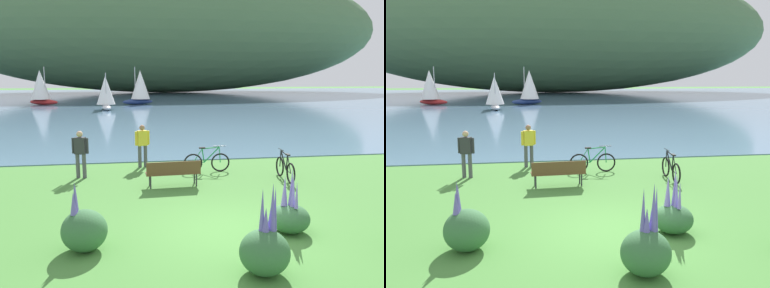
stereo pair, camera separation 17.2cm
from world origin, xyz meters
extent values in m
plane|color=#478438|center=(0.00, 0.00, 0.00)|extent=(200.00, 200.00, 0.00)
cube|color=#5B7F9E|center=(0.00, 47.83, 0.02)|extent=(180.00, 80.00, 0.04)
ellipsoid|color=#4C7047|center=(4.67, 71.14, 12.46)|extent=(86.66, 28.00, 24.84)
cube|color=brown|center=(-0.87, 4.03, 0.45)|extent=(1.82, 0.56, 0.05)
cube|color=brown|center=(-0.86, 3.82, 0.68)|extent=(1.80, 0.12, 0.40)
cylinder|color=#2D2D33|center=(-1.64, 4.16, 0.23)|extent=(0.05, 0.05, 0.45)
cylinder|color=#2D2D33|center=(-0.11, 4.23, 0.23)|extent=(0.05, 0.05, 0.45)
cylinder|color=#2D2D33|center=(-1.63, 3.82, 0.23)|extent=(0.05, 0.05, 0.45)
cylinder|color=#2D2D33|center=(-0.10, 3.89, 0.23)|extent=(0.05, 0.05, 0.45)
torus|color=black|center=(3.14, 4.74, 0.36)|extent=(0.07, 0.72, 0.72)
torus|color=black|center=(3.13, 3.69, 0.36)|extent=(0.07, 0.72, 0.72)
cylinder|color=black|center=(3.14, 4.41, 0.67)|extent=(0.05, 0.61, 0.61)
cylinder|color=black|center=(3.14, 4.37, 0.94)|extent=(0.05, 0.66, 0.09)
cylinder|color=black|center=(3.14, 4.08, 0.65)|extent=(0.05, 0.12, 0.54)
cylinder|color=black|center=(3.13, 3.91, 0.37)|extent=(0.04, 0.43, 0.05)
cylinder|color=black|center=(3.13, 3.87, 0.64)|extent=(0.03, 0.37, 0.56)
cylinder|color=black|center=(3.14, 4.72, 0.66)|extent=(0.04, 0.09, 0.60)
cube|color=black|center=(3.14, 4.04, 0.94)|extent=(0.10, 0.24, 0.05)
cylinder|color=black|center=(3.14, 4.69, 1.00)|extent=(0.03, 0.48, 0.02)
torus|color=black|center=(1.14, 5.73, 0.36)|extent=(0.72, 0.09, 0.72)
torus|color=black|center=(0.09, 5.78, 0.36)|extent=(0.72, 0.09, 0.72)
cylinder|color=#1E8C4C|center=(0.80, 5.75, 0.67)|extent=(0.61, 0.07, 0.61)
cylinder|color=#1E8C4C|center=(0.76, 5.75, 0.94)|extent=(0.66, 0.07, 0.09)
cylinder|color=#1E8C4C|center=(0.47, 5.76, 0.65)|extent=(0.13, 0.05, 0.54)
cylinder|color=#1E8C4C|center=(0.30, 5.77, 0.37)|extent=(0.43, 0.05, 0.05)
cylinder|color=#1E8C4C|center=(0.26, 5.77, 0.64)|extent=(0.37, 0.04, 0.56)
cylinder|color=#1E8C4C|center=(1.11, 5.74, 0.66)|extent=(0.09, 0.04, 0.60)
cube|color=black|center=(0.43, 5.77, 0.94)|extent=(0.24, 0.11, 0.05)
cylinder|color=black|center=(1.09, 5.74, 1.00)|extent=(0.48, 0.05, 0.02)
cylinder|color=#4C4C51|center=(-1.89, 6.94, 0.44)|extent=(0.14, 0.14, 0.88)
cylinder|color=#4C4C51|center=(-1.66, 7.01, 0.44)|extent=(0.14, 0.14, 0.88)
cube|color=yellow|center=(-1.78, 6.97, 1.18)|extent=(0.43, 0.32, 0.60)
sphere|color=#9E7051|center=(-1.78, 6.97, 1.60)|extent=(0.22, 0.22, 0.22)
cylinder|color=yellow|center=(-2.02, 6.90, 1.18)|extent=(0.09, 0.09, 0.56)
cylinder|color=yellow|center=(-1.53, 7.05, 1.18)|extent=(0.09, 0.09, 0.56)
cylinder|color=#4C4C51|center=(-4.14, 5.61, 0.44)|extent=(0.14, 0.14, 0.88)
cylinder|color=#4C4C51|center=(-3.91, 5.55, 0.44)|extent=(0.14, 0.14, 0.88)
cube|color=#2D2D33|center=(-4.02, 5.58, 1.18)|extent=(0.42, 0.31, 0.60)
sphere|color=tan|center=(-4.02, 5.58, 1.60)|extent=(0.22, 0.22, 0.22)
cylinder|color=#2D2D33|center=(-4.27, 5.65, 1.18)|extent=(0.09, 0.09, 0.56)
cylinder|color=#2D2D33|center=(-3.77, 5.52, 1.18)|extent=(0.09, 0.09, 0.56)
ellipsoid|color=#386B3D|center=(0.17, -2.18, 0.43)|extent=(0.95, 0.95, 0.86)
cylinder|color=#386B3D|center=(0.31, -2.14, 0.75)|extent=(0.02, 0.02, 0.12)
cone|color=#6B5BB7|center=(0.31, -2.14, 1.28)|extent=(0.13, 0.13, 0.95)
cylinder|color=#386B3D|center=(0.38, -2.08, 0.75)|extent=(0.02, 0.02, 0.12)
cone|color=#6B5BB7|center=(0.38, -2.08, 1.24)|extent=(0.10, 0.10, 0.86)
cylinder|color=#386B3D|center=(0.29, -2.11, 0.75)|extent=(0.02, 0.02, 0.12)
cone|color=#6B5BB7|center=(0.29, -2.11, 1.06)|extent=(0.13, 0.13, 0.50)
cylinder|color=#386B3D|center=(0.12, -2.14, 0.75)|extent=(0.02, 0.02, 0.12)
cone|color=#6B5BB7|center=(0.12, -2.14, 1.24)|extent=(0.12, 0.12, 0.86)
cylinder|color=#386B3D|center=(0.12, -2.13, 0.75)|extent=(0.02, 0.02, 0.12)
cone|color=#6B5BB7|center=(0.12, -2.13, 1.05)|extent=(0.09, 0.09, 0.48)
cylinder|color=#386B3D|center=(0.17, -2.20, 0.75)|extent=(0.02, 0.02, 0.12)
cone|color=#6B5BB7|center=(0.17, -2.20, 1.06)|extent=(0.15, 0.15, 0.50)
ellipsoid|color=#386B3D|center=(-3.25, -0.62, 0.45)|extent=(0.97, 0.97, 0.89)
cylinder|color=#386B3D|center=(-3.44, -0.70, 0.77)|extent=(0.02, 0.02, 0.12)
cone|color=#6B5BB7|center=(-3.44, -0.70, 1.07)|extent=(0.15, 0.15, 0.48)
cylinder|color=#386B3D|center=(-3.41, -0.64, 0.77)|extent=(0.02, 0.02, 0.12)
cone|color=#6B5BB7|center=(-3.41, -0.64, 1.18)|extent=(0.12, 0.12, 0.69)
cylinder|color=#386B3D|center=(-3.42, -0.46, 0.77)|extent=(0.02, 0.02, 0.12)
cone|color=#6B5BB7|center=(-3.42, -0.46, 1.12)|extent=(0.11, 0.11, 0.58)
ellipsoid|color=#386B3D|center=(1.44, -0.34, 0.34)|extent=(0.93, 0.93, 0.68)
cylinder|color=#386B3D|center=(1.29, -0.29, 0.60)|extent=(0.02, 0.02, 0.12)
cone|color=#8470D1|center=(1.29, -0.29, 0.93)|extent=(0.15, 0.15, 0.54)
cylinder|color=#386B3D|center=(1.45, -0.43, 0.60)|extent=(0.02, 0.02, 0.12)
cone|color=#8470D1|center=(1.45, -0.43, 1.06)|extent=(0.11, 0.11, 0.79)
cylinder|color=#386B3D|center=(1.48, -0.26, 0.60)|extent=(0.02, 0.02, 0.12)
cone|color=#8470D1|center=(1.48, -0.26, 1.10)|extent=(0.12, 0.12, 0.88)
cylinder|color=#386B3D|center=(1.43, -0.34, 0.60)|extent=(0.02, 0.02, 0.12)
cone|color=#8470D1|center=(1.43, -0.34, 1.02)|extent=(0.11, 0.11, 0.72)
cylinder|color=#386B3D|center=(1.48, -0.56, 0.60)|extent=(0.02, 0.02, 0.12)
cone|color=#8470D1|center=(1.48, -0.56, 0.98)|extent=(0.09, 0.09, 0.64)
cylinder|color=#386B3D|center=(1.28, -0.32, 0.60)|extent=(0.02, 0.02, 0.12)
cone|color=#8470D1|center=(1.28, -0.32, 1.02)|extent=(0.15, 0.15, 0.72)
ellipsoid|color=navy|center=(-1.25, 39.99, 0.37)|extent=(3.95, 2.24, 0.67)
cylinder|color=#B2B2B2|center=(-1.53, 39.89, 2.61)|extent=(0.10, 0.10, 3.81)
cone|color=white|center=(-0.91, 40.10, 2.42)|extent=(2.87, 2.87, 3.42)
ellipsoid|color=white|center=(-4.60, 33.01, 0.32)|extent=(1.32, 3.30, 0.56)
cylinder|color=#B2B2B2|center=(-4.57, 32.76, 2.20)|extent=(0.08, 0.08, 3.20)
cone|color=white|center=(-4.64, 33.31, 2.04)|extent=(2.14, 2.14, 2.88)
ellipsoid|color=#B22323|center=(-12.36, 41.04, 0.37)|extent=(3.92, 2.58, 0.67)
cylinder|color=#B2B2B2|center=(-12.09, 40.91, 2.62)|extent=(0.10, 0.10, 3.82)
cone|color=white|center=(-12.68, 41.19, 2.43)|extent=(3.01, 3.01, 3.44)
camera|label=1|loc=(-2.24, -8.85, 3.71)|focal=37.39mm
camera|label=2|loc=(-2.07, -8.88, 3.71)|focal=37.39mm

